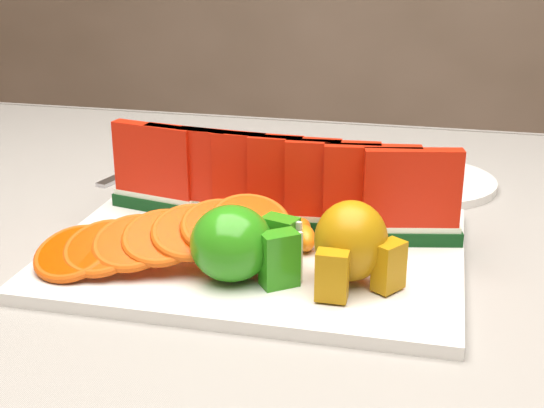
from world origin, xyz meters
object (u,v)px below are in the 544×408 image
(pear_cluster, at_px, (352,244))
(side_plate, at_px, (424,182))
(apple_cluster, at_px, (240,245))
(fork, at_px, (144,165))
(platter, at_px, (258,251))

(pear_cluster, bearing_deg, side_plate, 80.86)
(apple_cluster, distance_m, pear_cluster, 0.10)
(apple_cluster, bearing_deg, fork, 125.05)
(platter, relative_size, pear_cluster, 4.34)
(platter, distance_m, pear_cluster, 0.13)
(apple_cluster, xyz_separation_m, fork, (-0.22, 0.32, -0.04))
(fork, bearing_deg, side_plate, 1.41)
(platter, bearing_deg, fork, 131.92)
(pear_cluster, height_order, fork, pear_cluster)
(side_plate, bearing_deg, apple_cluster, -114.59)
(side_plate, distance_m, fork, 0.37)
(platter, height_order, pear_cluster, pear_cluster)
(platter, distance_m, apple_cluster, 0.08)
(apple_cluster, bearing_deg, side_plate, 65.41)
(platter, xyz_separation_m, side_plate, (0.15, 0.26, -0.00))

